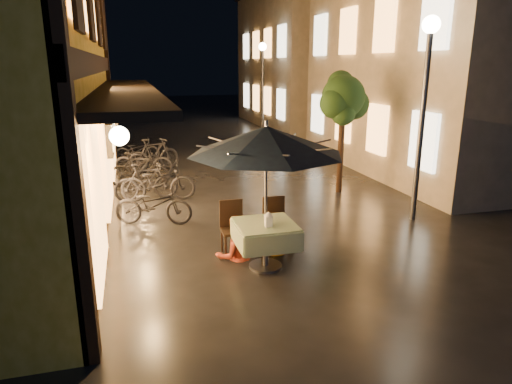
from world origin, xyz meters
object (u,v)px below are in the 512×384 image
object	(u,v)px
streetlamp_near	(426,83)
bicycle_0	(153,205)
cafe_table	(266,234)
person_yellow	(276,215)
patio_umbrella	(266,140)
table_lantern	(268,218)
person_orange	(235,217)

from	to	relation	value
streetlamp_near	bicycle_0	bearing A→B (deg)	167.98
streetlamp_near	cafe_table	bearing A→B (deg)	-158.44
streetlamp_near	person_yellow	xyz separation A→B (m)	(-3.48, -0.98, -2.20)
cafe_table	patio_umbrella	distance (m)	1.56
streetlamp_near	cafe_table	size ratio (longest dim) A/B	4.27
streetlamp_near	table_lantern	world-z (taller)	streetlamp_near
table_lantern	bicycle_0	bearing A→B (deg)	120.60
cafe_table	person_orange	size ratio (longest dim) A/B	0.66
person_yellow	bicycle_0	world-z (taller)	person_yellow
patio_umbrella	person_orange	bearing A→B (deg)	126.24
patio_umbrella	cafe_table	bearing A→B (deg)	153.43
streetlamp_near	cafe_table	world-z (taller)	streetlamp_near
person_orange	table_lantern	bearing A→B (deg)	113.50
cafe_table	table_lantern	xyz separation A→B (m)	(0.00, -0.15, 0.33)
cafe_table	person_yellow	bearing A→B (deg)	56.26
streetlamp_near	cafe_table	distance (m)	4.74
cafe_table	patio_umbrella	world-z (taller)	patio_umbrella
person_orange	cafe_table	bearing A→B (deg)	120.07
cafe_table	person_orange	world-z (taller)	person_orange
person_yellow	bicycle_0	xyz separation A→B (m)	(-2.04, 2.15, -0.28)
bicycle_0	streetlamp_near	bearing A→B (deg)	-84.56
cafe_table	bicycle_0	xyz separation A→B (m)	(-1.68, 2.69, -0.16)
streetlamp_near	person_orange	world-z (taller)	streetlamp_near
patio_umbrella	person_yellow	bearing A→B (deg)	56.26
person_orange	bicycle_0	world-z (taller)	person_orange
table_lantern	person_orange	distance (m)	0.81
patio_umbrella	bicycle_0	xyz separation A→B (m)	(-1.68, 2.69, -1.72)
patio_umbrella	person_yellow	size ratio (longest dim) A/B	1.75
patio_umbrella	bicycle_0	distance (m)	3.61
table_lantern	person_yellow	distance (m)	0.80
patio_umbrella	table_lantern	world-z (taller)	patio_umbrella
table_lantern	bicycle_0	distance (m)	3.34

